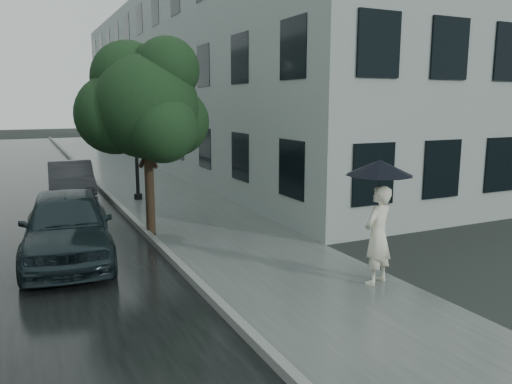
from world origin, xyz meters
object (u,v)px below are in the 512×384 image
car_near (67,225)px  car_far (71,181)px  pedestrian (378,235)px  lamp_post (130,119)px  street_tree (145,105)px

car_near → car_far: 6.85m
pedestrian → lamp_post: lamp_post is taller
lamp_post → car_near: lamp_post is taller
street_tree → lamp_post: bearing=82.9°
street_tree → car_near: (-2.05, -1.27, -2.48)m
pedestrian → car_near: 6.34m
street_tree → car_far: (-1.32, 5.54, -2.57)m
car_far → car_near: bearing=-93.0°
pedestrian → car_near: bearing=-59.4°
street_tree → lamp_post: 4.87m
street_tree → car_far: street_tree is taller
lamp_post → car_far: lamp_post is taller
pedestrian → car_far: bearing=-89.4°
pedestrian → car_near: (-4.95, 3.96, -0.17)m
pedestrian → car_far: pedestrian is taller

